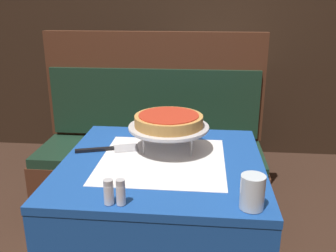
# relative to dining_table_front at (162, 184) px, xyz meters

# --- Properties ---
(dining_table_front) EXTENTS (0.81, 0.81, 0.75)m
(dining_table_front) POSITION_rel_dining_table_front_xyz_m (0.00, 0.00, 0.00)
(dining_table_front) COLOR #194799
(dining_table_front) RESTS_ON ground_plane
(dining_table_rear) EXTENTS (0.66, 0.66, 0.75)m
(dining_table_rear) POSITION_rel_dining_table_front_xyz_m (0.24, 1.51, -0.01)
(dining_table_rear) COLOR beige
(dining_table_rear) RESTS_ON ground_plane
(booth_bench) EXTENTS (1.44, 0.52, 1.18)m
(booth_bench) POSITION_rel_dining_table_front_xyz_m (-0.17, 0.84, -0.31)
(booth_bench) COLOR #4C2819
(booth_bench) RESTS_ON ground_plane
(back_wall_panel) EXTENTS (6.00, 0.04, 2.40)m
(back_wall_panel) POSITION_rel_dining_table_front_xyz_m (0.00, 2.00, 0.56)
(back_wall_panel) COLOR black
(back_wall_panel) RESTS_ON ground_plane
(pizza_pan_stand) EXTENTS (0.34, 0.34, 0.11)m
(pizza_pan_stand) POSITION_rel_dining_table_front_xyz_m (0.02, 0.11, 0.21)
(pizza_pan_stand) COLOR #ADADB2
(pizza_pan_stand) RESTS_ON dining_table_front
(deep_dish_pizza) EXTENTS (0.29, 0.29, 0.05)m
(deep_dish_pizza) POSITION_rel_dining_table_front_xyz_m (0.02, 0.11, 0.24)
(deep_dish_pizza) COLOR #C68E47
(deep_dish_pizza) RESTS_ON pizza_pan_stand
(pizza_server) EXTENTS (0.27, 0.13, 0.01)m
(pizza_server) POSITION_rel_dining_table_front_xyz_m (-0.24, 0.09, 0.11)
(pizza_server) COLOR #BCBCC1
(pizza_server) RESTS_ON dining_table_front
(water_glass_near) EXTENTS (0.08, 0.08, 0.11)m
(water_glass_near) POSITION_rel_dining_table_front_xyz_m (0.32, -0.34, 0.16)
(water_glass_near) COLOR silver
(water_glass_near) RESTS_ON dining_table_front
(salt_shaker) EXTENTS (0.03, 0.03, 0.08)m
(salt_shaker) POSITION_rel_dining_table_front_xyz_m (-0.13, -0.36, 0.15)
(salt_shaker) COLOR silver
(salt_shaker) RESTS_ON dining_table_front
(pepper_shaker) EXTENTS (0.03, 0.03, 0.09)m
(pepper_shaker) POSITION_rel_dining_table_front_xyz_m (-0.09, -0.36, 0.15)
(pepper_shaker) COLOR silver
(pepper_shaker) RESTS_ON dining_table_front
(napkin_holder) EXTENTS (0.10, 0.05, 0.09)m
(napkin_holder) POSITION_rel_dining_table_front_xyz_m (0.02, 0.36, 0.15)
(napkin_holder) COLOR #B2B2B7
(napkin_holder) RESTS_ON dining_table_front
(condiment_caddy) EXTENTS (0.12, 0.12, 0.16)m
(condiment_caddy) POSITION_rel_dining_table_front_xyz_m (0.20, 1.54, 0.15)
(condiment_caddy) COLOR black
(condiment_caddy) RESTS_ON dining_table_rear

